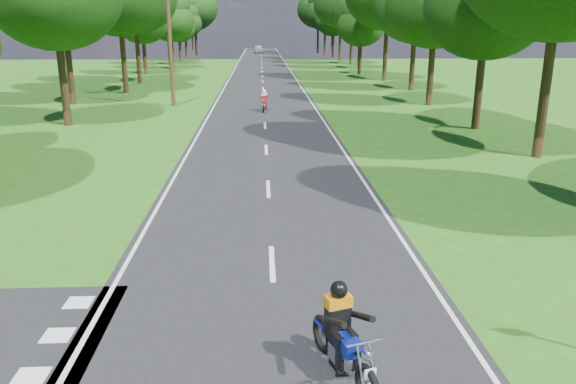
{
  "coord_description": "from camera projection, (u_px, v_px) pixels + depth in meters",
  "views": [
    {
      "loc": [
        -0.2,
        -9.71,
        5.22
      ],
      "look_at": [
        0.46,
        4.0,
        1.1
      ],
      "focal_mm": 35.0,
      "sensor_mm": 36.0,
      "label": 1
    }
  ],
  "objects": [
    {
      "name": "rider_near_blue",
      "position": [
        344.0,
        332.0,
        8.44
      ],
      "size": [
        1.15,
        1.9,
        1.5
      ],
      "primitive_type": null,
      "rotation": [
        0.0,
        0.0,
        0.33
      ],
      "color": "navy",
      "rests_on": "main_road"
    },
    {
      "name": "telegraph_pole",
      "position": [
        170.0,
        43.0,
        36.14
      ],
      "size": [
        1.2,
        0.26,
        8.0
      ],
      "color": "#382616",
      "rests_on": "ground"
    },
    {
      "name": "rider_far_red",
      "position": [
        264.0,
        100.0,
        34.71
      ],
      "size": [
        0.64,
        1.63,
        1.33
      ],
      "primitive_type": null,
      "rotation": [
        0.0,
        0.0,
        -0.07
      ],
      "color": "#A8280C",
      "rests_on": "main_road"
    },
    {
      "name": "road_markings",
      "position": [
        261.0,
        78.0,
        56.84
      ],
      "size": [
        7.4,
        140.0,
        0.01
      ],
      "color": "silver",
      "rests_on": "main_road"
    },
    {
      "name": "ground",
      "position": [
        274.0,
        306.0,
        10.8
      ],
      "size": [
        160.0,
        160.0,
        0.0
      ],
      "primitive_type": "plane",
      "color": "#2B5313",
      "rests_on": "ground"
    },
    {
      "name": "distant_car",
      "position": [
        259.0,
        49.0,
        104.88
      ],
      "size": [
        1.91,
        4.42,
        1.49
      ],
      "primitive_type": "imported",
      "rotation": [
        0.0,
        0.0,
        0.04
      ],
      "color": "silver",
      "rests_on": "main_road"
    },
    {
      "name": "main_road",
      "position": [
        262.0,
        76.0,
        58.64
      ],
      "size": [
        7.0,
        140.0,
        0.02
      ],
      "primitive_type": "cube",
      "color": "black",
      "rests_on": "ground"
    }
  ]
}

